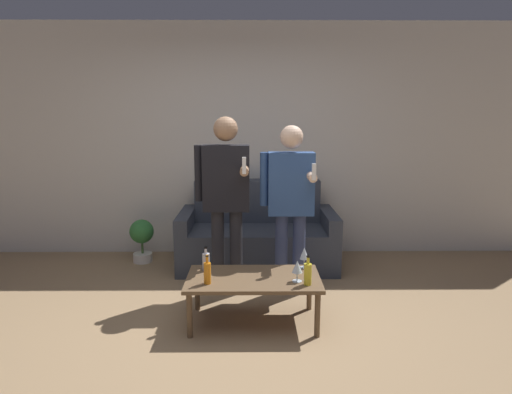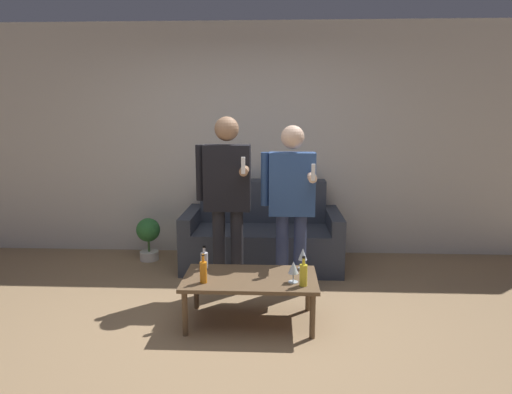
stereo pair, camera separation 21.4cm
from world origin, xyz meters
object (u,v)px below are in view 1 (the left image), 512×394
object	(u,v)px
person_standing_right	(290,197)
couch	(258,236)
coffee_table	(253,282)
bottle_orange	(206,261)
person_standing_left	(226,192)

from	to	relation	value
person_standing_right	couch	bearing A→B (deg)	109.23
person_standing_right	coffee_table	bearing A→B (deg)	-118.79
coffee_table	bottle_orange	distance (m)	0.44
couch	person_standing_right	size ratio (longest dim) A/B	1.08
person_standing_left	person_standing_right	size ratio (longest dim) A/B	1.05
bottle_orange	person_standing_right	bearing A→B (deg)	31.91
coffee_table	person_standing_left	xyz separation A→B (m)	(-0.25, 0.63, 0.62)
couch	bottle_orange	size ratio (longest dim) A/B	8.45
person_standing_left	person_standing_right	bearing A→B (deg)	-0.72
person_standing_left	person_standing_right	distance (m)	0.59
person_standing_left	person_standing_right	world-z (taller)	person_standing_left
coffee_table	person_standing_right	world-z (taller)	person_standing_right
couch	person_standing_left	world-z (taller)	person_standing_left
couch	coffee_table	bearing A→B (deg)	-91.99
couch	person_standing_right	world-z (taller)	person_standing_right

